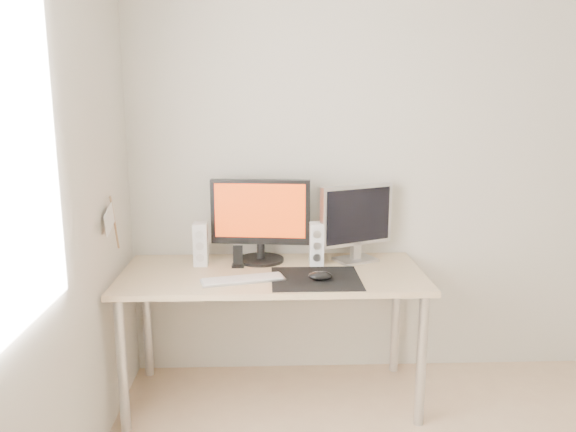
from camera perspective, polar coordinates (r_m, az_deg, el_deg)
name	(u,v)px	position (r m, az deg, el deg)	size (l,w,h in m)	color
wall_back	(431,165)	(3.38, 14.31, 5.02)	(3.50, 3.50, 0.00)	beige
mousepad	(316,279)	(2.88, 2.85, -6.36)	(0.45, 0.40, 0.00)	black
mouse	(320,276)	(2.85, 3.31, -6.09)	(0.12, 0.07, 0.04)	black
desk	(272,286)	(3.02, -1.60, -7.09)	(1.60, 0.70, 0.73)	#D1B587
main_monitor	(260,217)	(3.11, -2.82, -0.14)	(0.55, 0.29, 0.47)	black
second_monitor	(357,219)	(3.15, 6.98, -0.33)	(0.43, 0.24, 0.43)	silver
speaker_left	(201,244)	(3.11, -8.86, -2.85)	(0.08, 0.09, 0.24)	white
speaker_right	(316,244)	(3.08, 2.90, -2.87)	(0.08, 0.09, 0.24)	white
keyboard	(243,279)	(2.85, -4.60, -6.44)	(0.44, 0.22, 0.02)	#B1B1B3
phone_dock	(238,260)	(3.08, -5.11, -4.52)	(0.07, 0.06, 0.12)	black
pennant	(111,220)	(2.88, -17.53, -0.40)	(0.01, 0.23, 0.29)	#A57F54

